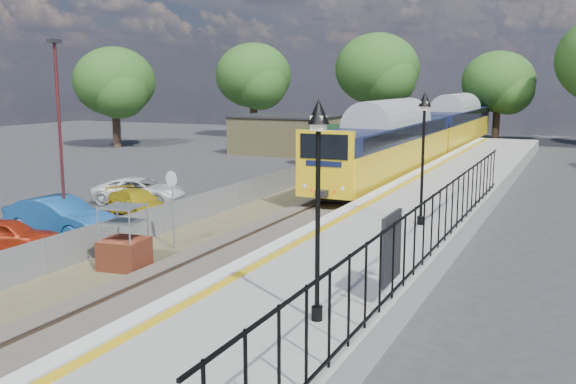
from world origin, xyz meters
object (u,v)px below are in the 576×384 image
Objects in this scene: brick_plinth at (124,239)px; speed_sign at (172,197)px; car_yellow at (138,203)px; train at (429,131)px; victorian_lamp_south at (318,159)px; car_white at (140,191)px; car_red at (7,235)px; car_blue at (59,217)px; victorian_lamp_north at (424,127)px; carpark_lamp at (59,126)px.

speed_sign is at bearing 90.00° from brick_plinth.
train is at bearing 7.26° from car_yellow.
car_white is at bearing 138.53° from victorian_lamp_south.
victorian_lamp_south is 1.32× the size of car_red.
car_blue is 1.19× the size of car_yellow.
victorian_lamp_north is 13.36m from carpark_lamp.
victorian_lamp_south reaches higher than car_red.
victorian_lamp_north is 1.64× the size of speed_sign.
victorian_lamp_south is 14.04m from car_red.
speed_sign reaches higher than car_yellow.
carpark_lamp reaches higher than car_blue.
car_red is at bearing -179.88° from brick_plinth.
speed_sign is 9.46m from car_white.
victorian_lamp_north is 13.25m from car_yellow.
carpark_lamp is (-5.04, 2.70, 3.19)m from brick_plinth.
car_red is at bearing -103.71° from train.
brick_plinth is 0.47× the size of car_white.
train is at bearing -12.17° from car_blue.
car_blue is (-0.08, 2.51, 0.16)m from car_red.
victorian_lamp_south is at bearing -112.19° from car_blue.
car_white is (-1.46, 6.77, -0.13)m from car_blue.
car_blue is at bearing 176.02° from car_white.
victorian_lamp_north is 0.11× the size of train.
carpark_lamp reaches higher than victorian_lamp_south.
car_yellow is at bearing 140.63° from victorian_lamp_south.
brick_plinth is 0.54× the size of car_yellow.
carpark_lamp is at bearing -165.59° from speed_sign.
speed_sign is at bearing -107.14° from car_yellow.
train is 8.97× the size of car_blue.
victorian_lamp_south is at bearing -80.97° from train.
car_red is 2.52m from car_blue.
speed_sign is at bearing -85.83° from car_blue.
victorian_lamp_south reaches higher than car_yellow.
victorian_lamp_south is 1.04× the size of car_white.
train is at bearing -36.34° from car_red.
carpark_lamp reaches higher than car_white.
car_red reaches higher than car_yellow.
car_white is at bearing 125.41° from brick_plinth.
train is (-5.50, 34.59, -1.96)m from victorian_lamp_south.
car_blue is at bearing -105.01° from train.
car_blue is (-13.13, 6.13, -3.55)m from victorian_lamp_south.
carpark_lamp is (-13.04, 6.32, -0.12)m from victorian_lamp_south.
victorian_lamp_south is at bearing -128.11° from car_red.
car_blue reaches higher than car_yellow.
victorian_lamp_north is 1.04× the size of car_white.
car_yellow is (0.16, 6.97, -0.04)m from car_red.
carpark_lamp is at bearing -164.02° from victorian_lamp_north.
car_white is at bearing -13.22° from car_red.
car_blue is at bearing -158.65° from car_yellow.
brick_plinth reaches higher than car_blue.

